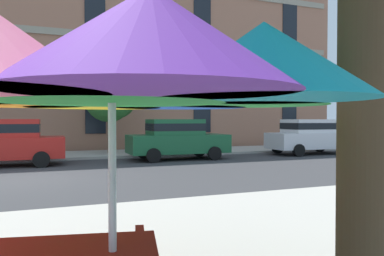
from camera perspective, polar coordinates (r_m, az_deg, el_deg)
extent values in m
plane|color=#38383A|center=(11.93, -25.14, -7.30)|extent=(120.00, 120.00, 0.00)
cube|color=#B2ADA3|center=(18.66, -23.61, -4.05)|extent=(56.00, 3.60, 0.12)
cube|color=#A87056|center=(27.50, -22.94, 14.29)|extent=(37.91, 12.00, 16.00)
cube|color=#9E937F|center=(20.79, -23.41, 5.15)|extent=(37.15, 0.08, 0.36)
cube|color=#9E937F|center=(21.26, -23.48, 13.78)|extent=(37.15, 0.08, 0.36)
cube|color=black|center=(23.41, 1.60, 17.75)|extent=(1.10, 0.06, 14.80)
cube|color=black|center=(26.39, 14.88, 15.80)|extent=(1.10, 0.06, 14.80)
cube|color=#B21E19|center=(15.59, -27.21, -2.75)|extent=(4.40, 1.76, 0.80)
cube|color=#B21E19|center=(15.55, -26.68, -0.02)|extent=(2.30, 1.55, 0.68)
cube|color=black|center=(15.55, -26.68, -0.02)|extent=(2.32, 1.57, 0.32)
cylinder|color=black|center=(14.66, -22.24, -4.52)|extent=(0.60, 0.22, 0.60)
cylinder|color=black|center=(16.41, -22.10, -3.91)|extent=(0.60, 0.22, 0.60)
cube|color=#195933|center=(16.37, -2.15, -2.43)|extent=(4.40, 1.76, 0.80)
cube|color=#195933|center=(16.29, -2.65, 0.16)|extent=(2.30, 1.55, 0.68)
cube|color=black|center=(16.29, -2.65, 0.16)|extent=(2.32, 1.57, 0.32)
cylinder|color=black|center=(17.70, 1.12, -3.45)|extent=(0.60, 0.22, 0.60)
cylinder|color=black|center=(16.08, 3.48, -3.92)|extent=(0.60, 0.22, 0.60)
cylinder|color=black|center=(16.87, -7.52, -3.69)|extent=(0.60, 0.22, 0.60)
cylinder|color=black|center=(15.17, -5.97, -4.24)|extent=(0.60, 0.22, 0.60)
cube|color=silver|center=(19.85, 17.77, -1.84)|extent=(4.40, 1.76, 0.80)
cube|color=silver|center=(19.73, 17.44, 0.29)|extent=(2.30, 1.55, 0.68)
cube|color=black|center=(19.73, 17.44, 0.29)|extent=(2.32, 1.57, 0.32)
cylinder|color=black|center=(21.42, 19.14, -2.70)|extent=(0.60, 0.22, 0.60)
cylinder|color=black|center=(20.11, 22.37, -2.98)|extent=(0.60, 0.22, 0.60)
cylinder|color=black|center=(19.77, 13.07, -2.99)|extent=(0.60, 0.22, 0.60)
cylinder|color=black|center=(18.35, 16.15, -3.33)|extent=(0.60, 0.22, 0.60)
cylinder|color=black|center=(24.29, 26.43, -2.21)|extent=(0.68, 0.22, 0.68)
cylinder|color=#4C3823|center=(18.68, -12.27, -0.99)|extent=(0.42, 0.42, 2.06)
sphere|color=#2D702D|center=(18.76, -12.80, 4.50)|extent=(2.35, 2.35, 2.35)
sphere|color=#2D702D|center=(19.02, -11.71, 4.61)|extent=(2.13, 2.13, 2.13)
sphere|color=#2D702D|center=(18.60, -11.68, 5.84)|extent=(2.51, 2.51, 2.51)
sphere|color=#2D702D|center=(18.32, -12.57, 4.05)|extent=(2.01, 2.01, 2.01)
cylinder|color=silver|center=(2.86, -12.19, -10.35)|extent=(0.06, 0.06, 2.35)
cone|color=green|center=(3.19, 8.45, 7.80)|extent=(1.35, 1.35, 0.48)
cone|color=blue|center=(3.79, -2.00, 6.78)|extent=(1.35, 1.35, 0.48)
cone|color=yellow|center=(3.94, -14.78, 6.53)|extent=(1.35, 1.35, 0.48)
cone|color=orange|center=(3.60, -27.05, 6.93)|extent=(1.35, 1.35, 0.48)
cone|color=#662D9E|center=(1.73, -6.45, 13.46)|extent=(1.35, 1.35, 0.48)
cone|color=#199EB2|center=(2.34, 11.03, 10.20)|extent=(1.35, 1.35, 0.48)
cone|color=green|center=(2.83, -12.29, 9.46)|extent=(1.69, 1.69, 0.56)
cube|color=red|center=(3.12, -23.05, -17.76)|extent=(1.92, 1.14, 0.06)
cylinder|color=#4C3823|center=(3.47, 24.66, 1.03)|extent=(0.40, 0.40, 3.49)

